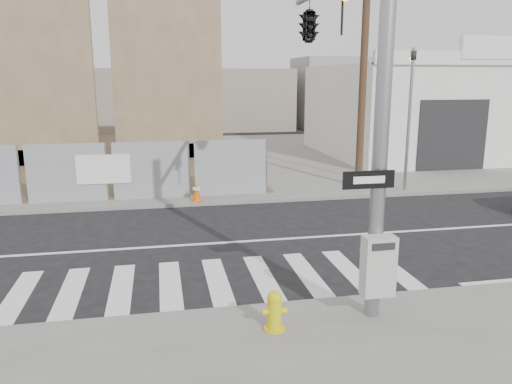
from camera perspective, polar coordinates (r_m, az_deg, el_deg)
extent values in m
plane|color=black|center=(13.23, -5.72, -5.92)|extent=(100.00, 100.00, 0.00)
cube|color=slate|center=(26.83, -8.62, 3.74)|extent=(50.00, 20.00, 0.12)
cylinder|color=gray|center=(8.51, 14.21, 8.26)|extent=(0.26, 0.26, 7.00)
cube|color=#B2B2AF|center=(8.78, 13.80, -8.21)|extent=(0.55, 0.30, 1.05)
cube|color=black|center=(8.40, 12.76, 1.38)|extent=(0.90, 0.03, 0.30)
cube|color=silver|center=(8.38, 12.81, 1.36)|extent=(0.55, 0.01, 0.12)
imported|color=black|center=(10.42, 9.89, 19.99)|extent=(0.16, 0.20, 1.00)
imported|color=black|center=(12.49, 6.11, 18.88)|extent=(0.53, 2.48, 1.00)
cylinder|color=gray|center=(19.42, 17.08, 7.80)|extent=(0.12, 0.12, 5.20)
imported|color=black|center=(19.38, 17.58, 15.17)|extent=(0.16, 0.20, 1.00)
cube|color=brown|center=(26.15, -24.65, 11.45)|extent=(6.00, 0.50, 8.00)
cube|color=brown|center=(26.80, -23.74, 3.78)|extent=(6.00, 1.30, 0.80)
cube|color=brown|center=(26.49, -10.03, 12.40)|extent=(5.50, 0.50, 8.00)
cube|color=brown|center=(27.14, -9.75, 4.79)|extent=(5.50, 1.30, 0.80)
cube|color=silver|center=(29.68, 19.77, 8.78)|extent=(12.00, 10.00, 4.80)
cube|color=silver|center=(25.47, 26.08, 13.57)|extent=(12.00, 0.30, 0.60)
cube|color=silver|center=(25.45, 26.25, 14.57)|extent=(4.00, 0.30, 1.00)
cube|color=black|center=(24.43, 21.55, 6.04)|extent=(3.40, 0.06, 3.20)
cylinder|color=#483121|center=(19.54, 12.26, 15.15)|extent=(0.28, 0.28, 10.00)
cylinder|color=#CDBD0B|center=(8.71, 2.12, -15.29)|extent=(0.37, 0.37, 0.04)
cylinder|color=#CDBD0B|center=(8.59, 2.13, -13.79)|extent=(0.24, 0.24, 0.55)
sphere|color=#CDBD0B|center=(8.46, 2.15, -12.03)|extent=(0.25, 0.25, 0.25)
cylinder|color=#CDBD0B|center=(8.54, 1.16, -13.56)|extent=(0.13, 0.10, 0.10)
cylinder|color=#CDBD0B|center=(8.60, 3.11, -13.37)|extent=(0.13, 0.10, 0.10)
cube|color=#FF510D|center=(18.51, -18.35, -0.64)|extent=(0.41, 0.41, 0.03)
cone|color=#FF510D|center=(18.43, -18.43, 0.39)|extent=(0.36, 0.36, 0.71)
cylinder|color=silver|center=(18.41, -18.45, 0.70)|extent=(0.27, 0.27, 0.08)
cube|color=#D8580B|center=(17.24, -6.78, -1.02)|extent=(0.44, 0.44, 0.03)
cone|color=#D8580B|center=(17.16, -6.81, 0.06)|extent=(0.39, 0.39, 0.70)
cylinder|color=silver|center=(17.14, -6.82, 0.39)|extent=(0.27, 0.27, 0.08)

